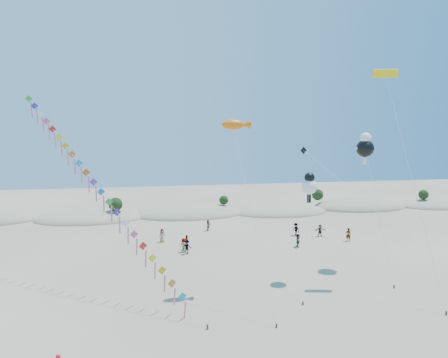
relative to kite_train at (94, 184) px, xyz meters
The scene contains 8 objects.
dune_ridge 32.26m from the kite_train, 67.52° to the left, with size 145.30×11.49×5.57m.
kite_train is the anchor object (origin of this frame).
fish_kite 13.58m from the kite_train, 10.08° to the right, with size 2.69×8.31×15.06m.
cartoon_kite_low 19.61m from the kite_train, ahead, with size 3.35×6.22×10.24m.
cartoon_kite_high 26.90m from the kite_train, ahead, with size 2.00×7.43×13.96m.
parafoil_kite 28.26m from the kite_train, ahead, with size 2.32×9.04×19.78m.
dark_kite 26.88m from the kite_train, ahead, with size 11.12×13.58×12.26m.
beachgoers 21.67m from the kite_train, 33.14° to the left, with size 24.52×11.12×1.79m.
Camera 1 is at (-5.16, -17.72, 13.97)m, focal length 30.00 mm.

